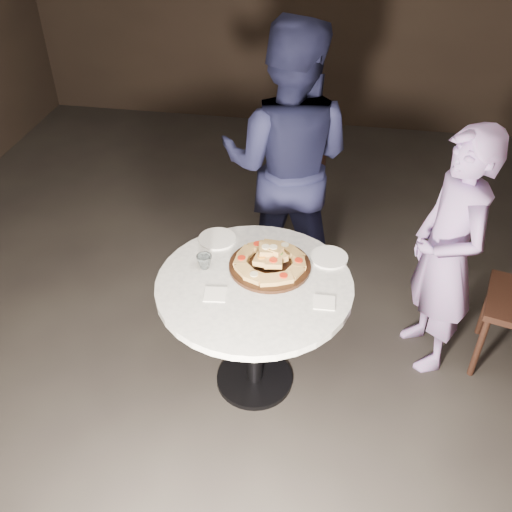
# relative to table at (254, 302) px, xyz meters

# --- Properties ---
(floor) EXTENTS (7.00, 7.00, 0.00)m
(floor) POSITION_rel_table_xyz_m (0.07, 0.14, -0.62)
(floor) COLOR black
(floor) RESTS_ON ground
(table) EXTENTS (1.05, 1.05, 0.76)m
(table) POSITION_rel_table_xyz_m (0.00, 0.00, 0.00)
(table) COLOR black
(table) RESTS_ON ground
(serving_board) EXTENTS (0.47, 0.47, 0.02)m
(serving_board) POSITION_rel_table_xyz_m (0.06, 0.13, 0.15)
(serving_board) COLOR black
(serving_board) RESTS_ON table
(focaccia_pile) EXTENTS (0.38, 0.38, 0.10)m
(focaccia_pile) POSITION_rel_table_xyz_m (0.06, 0.14, 0.19)
(focaccia_pile) COLOR #B98B47
(focaccia_pile) RESTS_ON serving_board
(plate_left) EXTENTS (0.24, 0.24, 0.01)m
(plate_left) POSITION_rel_table_xyz_m (-0.27, 0.33, 0.15)
(plate_left) COLOR white
(plate_left) RESTS_ON table
(plate_right) EXTENTS (0.26, 0.26, 0.01)m
(plate_right) POSITION_rel_table_xyz_m (0.36, 0.26, 0.15)
(plate_right) COLOR white
(plate_right) RESTS_ON table
(water_glass) EXTENTS (0.10, 0.10, 0.08)m
(water_glass) POSITION_rel_table_xyz_m (-0.28, 0.07, 0.18)
(water_glass) COLOR silver
(water_glass) RESTS_ON table
(napkin_near) EXTENTS (0.12, 0.12, 0.01)m
(napkin_near) POSITION_rel_table_xyz_m (-0.18, -0.13, 0.14)
(napkin_near) COLOR white
(napkin_near) RESTS_ON table
(napkin_far) EXTENTS (0.11, 0.11, 0.01)m
(napkin_far) POSITION_rel_table_xyz_m (0.36, -0.10, 0.14)
(napkin_far) COLOR white
(napkin_far) RESTS_ON table
(chair_far) EXTENTS (0.45, 0.47, 0.82)m
(chair_far) POSITION_rel_table_xyz_m (0.05, 1.53, -0.15)
(chair_far) COLOR black
(chair_far) RESTS_ON ground
(diner_navy) EXTENTS (0.93, 0.75, 1.82)m
(diner_navy) POSITION_rel_table_xyz_m (0.04, 1.01, 0.29)
(diner_navy) COLOR #141632
(diner_navy) RESTS_ON ground
(diner_teal) EXTENTS (0.52, 0.64, 1.51)m
(diner_teal) POSITION_rel_table_xyz_m (0.99, 0.40, 0.13)
(diner_teal) COLOR #866FAE
(diner_teal) RESTS_ON ground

